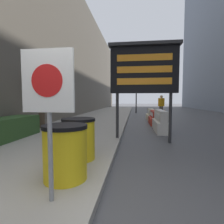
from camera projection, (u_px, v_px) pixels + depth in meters
name	position (u px, v px, depth m)	size (l,w,h in m)	color
ground_plane	(95.00, 216.00, 2.14)	(120.00, 120.00, 0.00)	#474749
building_left_facade	(62.00, 41.00, 12.03)	(0.40, 50.40, 10.88)	#706656
bare_tree	(40.00, 99.00, 8.03)	(1.25, 2.02, 2.82)	#4C3D2D
barrel_drum_foreground	(65.00, 152.00, 2.84)	(0.73, 0.73, 0.90)	yellow
barrel_drum_middle	(79.00, 139.00, 3.81)	(0.73, 0.73, 0.90)	yellow
warning_sign	(48.00, 94.00, 2.15)	(0.66, 0.08, 1.92)	gray
message_board	(144.00, 70.00, 5.70)	(2.30, 0.36, 3.24)	#28282B
jersey_barrier_white	(160.00, 122.00, 7.88)	(0.50, 2.14, 0.95)	silver
jersey_barrier_red_striped	(155.00, 118.00, 10.07)	(0.58, 1.68, 0.79)	red
jersey_barrier_cream	(151.00, 115.00, 12.31)	(0.60, 1.90, 0.77)	beige
traffic_cone_near	(165.00, 115.00, 11.53)	(0.43, 0.43, 0.78)	black
traffic_cone_mid	(152.00, 114.00, 12.84)	(0.42, 0.42, 0.76)	black
traffic_light_near_curb	(136.00, 85.00, 18.06)	(0.28, 0.45, 4.09)	#2D2D30
pedestrian_worker	(161.00, 104.00, 14.69)	(0.54, 0.52, 1.79)	#514C42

